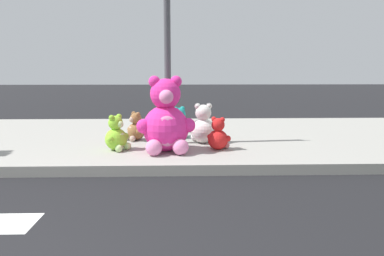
# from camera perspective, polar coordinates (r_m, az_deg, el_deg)

# --- Properties ---
(sidewalk) EXTENTS (28.00, 4.40, 0.15)m
(sidewalk) POSITION_cam_1_polar(r_m,az_deg,el_deg) (6.96, -11.84, -1.71)
(sidewalk) COLOR #9E9B93
(sidewalk) RESTS_ON ground_plane
(sign_pole) EXTENTS (0.56, 0.11, 3.20)m
(sign_pole) POSITION_cam_1_polar(r_m,az_deg,el_deg) (5.93, -4.01, 13.76)
(sign_pole) COLOR #4C4C51
(sign_pole) RESTS_ON sidewalk
(plush_pink_large) EXTENTS (0.89, 0.80, 1.16)m
(plush_pink_large) POSITION_cam_1_polar(r_m,az_deg,el_deg) (5.39, -4.25, 1.03)
(plush_pink_large) COLOR #F22D93
(plush_pink_large) RESTS_ON sidewalk
(plush_red) EXTENTS (0.36, 0.38, 0.52)m
(plush_red) POSITION_cam_1_polar(r_m,az_deg,el_deg) (5.57, 4.28, -1.37)
(plush_red) COLOR red
(plush_red) RESTS_ON sidewalk
(plush_brown) EXTENTS (0.37, 0.36, 0.51)m
(plush_brown) POSITION_cam_1_polar(r_m,az_deg,el_deg) (6.35, -9.14, -0.13)
(plush_brown) COLOR olive
(plush_brown) RESTS_ON sidewalk
(plush_white) EXTENTS (0.53, 0.48, 0.69)m
(plush_white) POSITION_cam_1_polar(r_m,az_deg,el_deg) (6.05, 1.77, 0.18)
(plush_white) COLOR white
(plush_white) RESTS_ON sidewalk
(plush_lavender) EXTENTS (0.35, 0.34, 0.48)m
(plush_lavender) POSITION_cam_1_polar(r_m,az_deg,el_deg) (6.57, -5.99, 0.16)
(plush_lavender) COLOR #B28CD8
(plush_lavender) RESTS_ON sidewalk
(plush_lime) EXTENTS (0.41, 0.39, 0.56)m
(plush_lime) POSITION_cam_1_polar(r_m,az_deg,el_deg) (5.63, -12.08, -1.26)
(plush_lime) COLOR #8CD133
(plush_lime) RESTS_ON sidewalk
(plush_teal) EXTENTS (0.41, 0.41, 0.58)m
(plush_teal) POSITION_cam_1_polar(r_m,az_deg,el_deg) (6.53, -2.16, 0.48)
(plush_teal) COLOR teal
(plush_teal) RESTS_ON sidewalk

